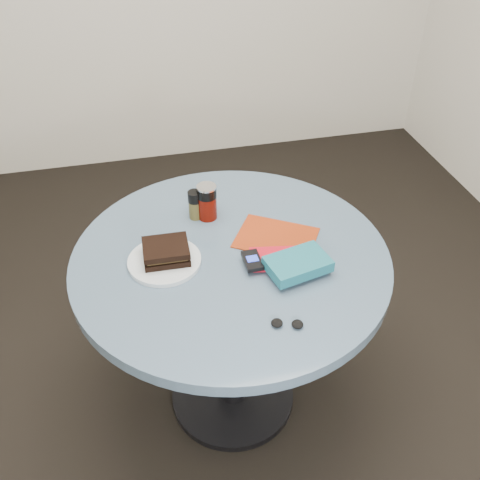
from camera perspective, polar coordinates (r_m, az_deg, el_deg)
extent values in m
plane|color=black|center=(2.23, -0.78, -16.36)|extent=(4.00, 4.00, 0.00)
cylinder|color=black|center=(2.22, -0.78, -16.14)|extent=(0.48, 0.48, 0.03)
cylinder|color=black|center=(1.94, -0.87, -10.08)|extent=(0.11, 0.11, 0.68)
cylinder|color=#41566C|center=(1.69, -0.99, -2.00)|extent=(1.00, 1.00, 0.04)
cylinder|color=silver|center=(1.66, -8.05, -2.25)|extent=(0.25, 0.25, 0.01)
cube|color=black|center=(1.65, -7.85, -1.62)|extent=(0.14, 0.12, 0.02)
cube|color=#362814|center=(1.64, -7.89, -1.23)|extent=(0.12, 0.10, 0.01)
cube|color=black|center=(1.63, -7.94, -0.83)|extent=(0.14, 0.12, 0.02)
cylinder|color=#590C04|center=(1.81, -3.51, 3.54)|extent=(0.08, 0.08, 0.08)
cylinder|color=black|center=(1.78, -3.59, 5.11)|extent=(0.08, 0.08, 0.03)
cylinder|color=silver|center=(1.76, -3.61, 5.66)|extent=(0.08, 0.08, 0.01)
cylinder|color=#47411E|center=(1.82, -4.79, 3.28)|extent=(0.05, 0.05, 0.07)
cylinder|color=black|center=(1.79, -4.88, 4.63)|extent=(0.05, 0.05, 0.04)
cube|color=maroon|center=(1.74, 3.88, 0.25)|extent=(0.31, 0.29, 0.00)
cube|color=#B40E1E|center=(1.65, 3.83, -2.01)|extent=(0.17, 0.13, 0.01)
cube|color=#155868|center=(1.59, 6.17, -2.57)|extent=(0.20, 0.16, 0.04)
cube|color=black|center=(1.61, 1.32, -2.22)|extent=(0.05, 0.09, 0.01)
cube|color=blue|center=(1.61, 1.33, -2.00)|extent=(0.03, 0.03, 0.00)
ellipsoid|color=black|center=(1.46, 3.96, -8.83)|extent=(0.04, 0.04, 0.02)
ellipsoid|color=black|center=(1.46, 6.15, -8.93)|extent=(0.04, 0.04, 0.02)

